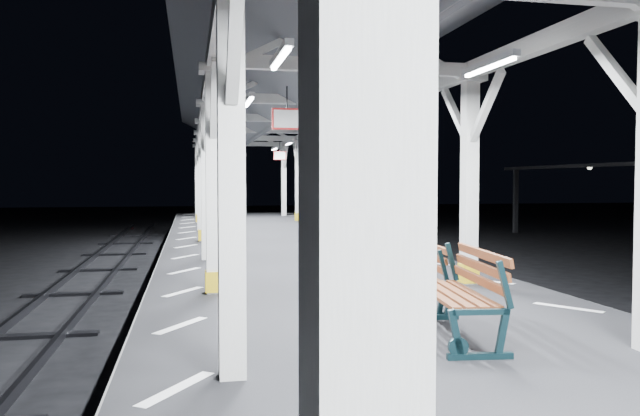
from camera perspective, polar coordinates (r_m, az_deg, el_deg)
name	(u,v)px	position (r m, az deg, el deg)	size (l,w,h in m)	color
ground	(387,397)	(8.00, 6.13, -16.84)	(120.00, 120.00, 0.00)	black
platform	(387,357)	(7.85, 6.15, -13.39)	(6.00, 50.00, 1.00)	black
hazard_stripes_left	(181,326)	(7.36, -12.60, -10.44)	(1.00, 48.00, 0.01)	silver
hazard_stripes_right	(568,308)	(8.78, 21.74, -8.46)	(1.00, 48.00, 0.01)	silver
canopy	(389,20)	(7.78, 6.33, 16.71)	(5.40, 49.00, 4.65)	silver
bench_near	(463,291)	(6.76, 12.94, -7.38)	(0.84, 1.77, 0.93)	black
bench_mid	(417,272)	(8.38, 8.87, -5.82)	(0.69, 1.56, 0.82)	black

